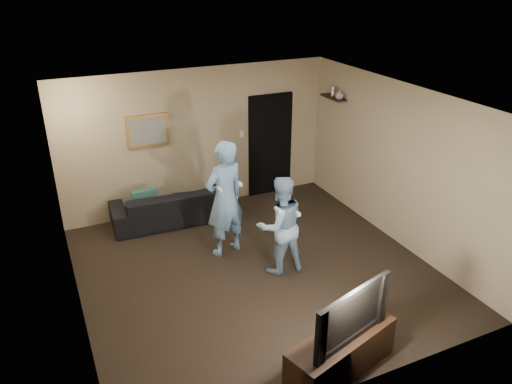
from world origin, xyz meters
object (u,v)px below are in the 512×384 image
television (345,311)px  wii_player_left (225,199)px  sofa (171,205)px  tv_console (341,353)px  wii_player_right (280,225)px

television → wii_player_left: bearing=77.9°
sofa → wii_player_left: size_ratio=1.11×
tv_console → television: size_ratio=1.22×
wii_player_right → sofa: bearing=115.1°
sofa → television: bearing=102.6°
sofa → wii_player_right: size_ratio=1.37×
sofa → television: television is taller
television → sofa: bearing=83.1°
television → wii_player_right: (0.32, 2.12, -0.07)m
wii_player_left → wii_player_right: bearing=-56.6°
tv_console → wii_player_right: size_ratio=0.92×
television → tv_console: bearing=0.0°
wii_player_right → wii_player_left: bearing=123.4°
wii_player_right → television: bearing=-98.5°
tv_console → television: (0.00, 0.00, 0.58)m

